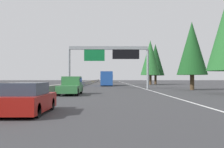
{
  "coord_description": "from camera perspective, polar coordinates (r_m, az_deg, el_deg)",
  "views": [
    {
      "loc": [
        -2.03,
        -5.79,
        1.68
      ],
      "look_at": [
        59.61,
        -6.71,
        2.67
      ],
      "focal_mm": 41.92,
      "sensor_mm": 36.0,
      "label": 1
    }
  ],
  "objects": [
    {
      "name": "conifer_right_far",
      "position": [
        67.78,
        8.36,
        3.53
      ],
      "size": [
        5.02,
        5.02,
        11.4
      ],
      "color": "#4C3823",
      "rests_on": "ground"
    },
    {
      "name": "sedan_near_center",
      "position": [
        113.84,
        -1.03,
        -1.42
      ],
      "size": [
        4.4,
        1.8,
        1.47
      ],
      "color": "slate",
      "rests_on": "ground"
    },
    {
      "name": "shoulder_stripe_median",
      "position": [
        72.26,
        -5.26,
        -2.25
      ],
      "size": [
        160.0,
        0.16,
        0.01
      ],
      "primitive_type": "cube",
      "color": "silver",
      "rests_on": "ground"
    },
    {
      "name": "bus_far_right",
      "position": [
        58.86,
        -1.15,
        -0.89
      ],
      "size": [
        11.5,
        2.55,
        3.1
      ],
      "color": "#1E4793",
      "rests_on": "ground"
    },
    {
      "name": "sedan_distant_b",
      "position": [
        131.47,
        -1.03,
        -1.36
      ],
      "size": [
        4.4,
        1.8,
        1.47
      ],
      "color": "black",
      "rests_on": "ground"
    },
    {
      "name": "shoulder_stripe_right",
      "position": [
        72.28,
        3.69,
        -2.25
      ],
      "size": [
        160.0,
        0.16,
        0.01
      ],
      "primitive_type": "cube",
      "color": "silver",
      "rests_on": "ground"
    },
    {
      "name": "conifer_right_near",
      "position": [
        39.42,
        17.04,
        5.37
      ],
      "size": [
        4.33,
        4.33,
        9.84
      ],
      "color": "#4C3823",
      "rests_on": "ground"
    },
    {
      "name": "sign_gantry_overhead",
      "position": [
        41.03,
        -0.51,
        4.16
      ],
      "size": [
        0.5,
        12.68,
        6.68
      ],
      "color": "gray",
      "rests_on": "ground"
    },
    {
      "name": "conifer_right_mid",
      "position": [
        73.01,
        9.46,
        3.06
      ],
      "size": [
        4.88,
        4.88,
        11.08
      ],
      "color": "#4C3823",
      "rests_on": "ground"
    },
    {
      "name": "oncoming_near",
      "position": [
        78.66,
        -9.95,
        -1.63
      ],
      "size": [
        4.4,
        1.8,
        1.47
      ],
      "rotation": [
        0.0,
        0.0,
        3.14
      ],
      "color": "maroon",
      "rests_on": "ground"
    },
    {
      "name": "ground_plane",
      "position": [
        62.32,
        -6.19,
        -2.46
      ],
      "size": [
        320.0,
        320.0,
        0.0
      ],
      "primitive_type": "plane",
      "color": "#38383A"
    },
    {
      "name": "median_barrier",
      "position": [
        82.26,
        -5.11,
        -1.78
      ],
      "size": [
        180.0,
        0.56,
        0.9
      ],
      "primitive_type": "cube",
      "color": "gray",
      "rests_on": "ground"
    },
    {
      "name": "pickup_near_right",
      "position": [
        27.27,
        -8.92,
        -2.52
      ],
      "size": [
        5.6,
        2.0,
        1.86
      ],
      "color": "#2D6B38",
      "rests_on": "ground"
    },
    {
      "name": "box_truck_far_left",
      "position": [
        102.81,
        -1.02,
        -0.96
      ],
      "size": [
        8.5,
        2.4,
        2.95
      ],
      "color": "gold",
      "rests_on": "ground"
    },
    {
      "name": "sedan_distant_a",
      "position": [
        13.02,
        -17.86,
        -5.27
      ],
      "size": [
        4.4,
        1.8,
        1.47
      ],
      "color": "maroon",
      "rests_on": "ground"
    }
  ]
}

